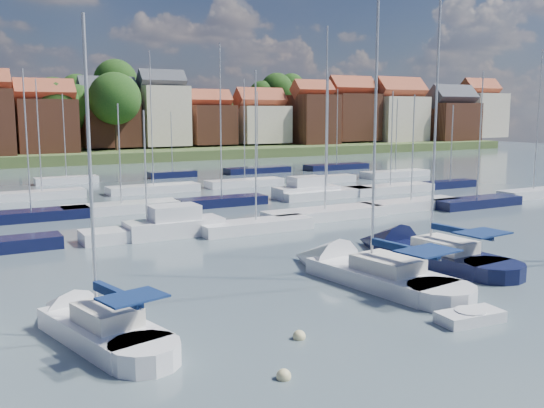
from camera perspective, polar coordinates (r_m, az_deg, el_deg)
ground at (r=64.90m, az=-10.72°, el=0.65°), size 260.00×260.00×0.00m
sailboat_left at (r=26.02m, az=-16.70°, el=-10.89°), size 4.92×10.27×13.58m
sailboat_centre at (r=33.40m, az=7.98°, el=-6.26°), size 5.02×12.85×16.95m
sailboat_navy at (r=38.44m, az=13.48°, el=-4.43°), size 4.37×12.65×17.14m
tender at (r=27.64m, az=18.13°, el=-10.06°), size 2.98×1.57×0.62m
buoy_a at (r=22.42m, az=-14.45°, el=-15.04°), size 0.55×0.55×0.55m
buoy_b at (r=21.25m, az=1.10°, el=-16.14°), size 0.51×0.51×0.51m
buoy_c at (r=24.62m, az=2.57°, el=-12.56°), size 0.51×0.51×0.51m
buoy_d at (r=29.23m, az=16.34°, el=-9.44°), size 0.53×0.53×0.53m
buoy_e at (r=38.16m, az=11.98°, el=-5.02°), size 0.44×0.44×0.44m
marina_field at (r=60.95m, az=-7.60°, el=0.61°), size 79.62×41.41×15.93m
far_shore_town at (r=155.44m, az=-20.80°, el=6.55°), size 212.46×90.00×22.27m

